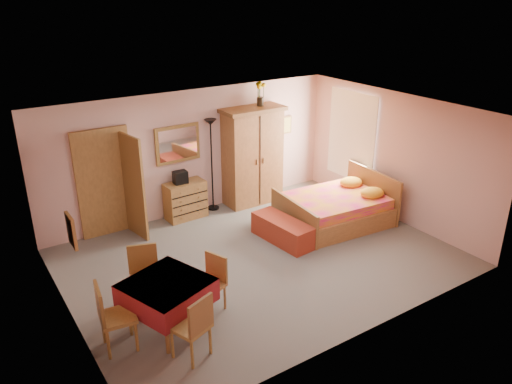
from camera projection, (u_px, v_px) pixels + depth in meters
floor at (261, 258)px, 8.88m from camera, size 6.50×6.50×0.00m
ceiling at (261, 115)px, 7.88m from camera, size 6.50×6.50×0.00m
wall_back at (193, 152)px, 10.31m from camera, size 6.50×0.10×2.60m
wall_front at (369, 252)px, 6.45m from camera, size 6.50×0.10×2.60m
wall_left at (61, 241)px, 6.72m from camera, size 0.10×5.00×2.60m
wall_right at (395, 157)px, 10.04m from camera, size 0.10×5.00×2.60m
doorway at (105, 184)px, 9.42m from camera, size 1.06×0.12×2.15m
window at (352, 136)px, 10.88m from camera, size 0.08×1.40×1.95m
picture_left at (71, 231)px, 6.12m from camera, size 0.04×0.32×0.42m
picture_back at (286, 125)px, 11.39m from camera, size 0.30×0.04×0.40m
chest_of_drawers at (185, 200)px, 10.30m from camera, size 0.85×0.45×0.78m
wall_mirror at (178, 144)px, 10.02m from camera, size 0.97×0.09×0.77m
stereo at (180, 177)px, 10.06m from camera, size 0.29×0.22×0.26m
floor_lamp at (212, 165)px, 10.49m from camera, size 0.32×0.32×1.98m
wardrobe at (252, 156)px, 10.82m from camera, size 1.37×0.71×2.14m
sunflower_vase at (260, 94)px, 10.43m from camera, size 0.22×0.22×0.52m
bed at (335, 201)px, 10.05m from camera, size 2.19×1.79×0.95m
bench at (283, 230)px, 9.40m from camera, size 0.61×1.35×0.44m
dining_table at (168, 305)px, 6.93m from camera, size 1.31×1.31×0.76m
chair_south at (190, 326)px, 6.36m from camera, size 0.55×0.55×0.94m
chair_north at (145, 279)px, 7.36m from camera, size 0.55×0.55×0.95m
chair_west at (118, 316)px, 6.52m from camera, size 0.50×0.50×0.98m
chair_east at (209, 285)px, 7.29m from camera, size 0.51×0.51×0.87m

